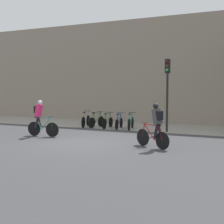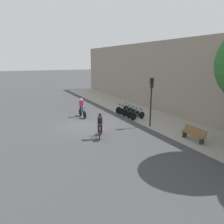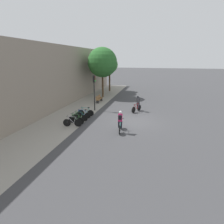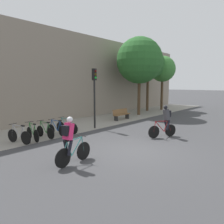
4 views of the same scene
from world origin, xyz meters
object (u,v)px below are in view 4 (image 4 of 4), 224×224
Objects in this scene: cyclist_grey at (165,120)px; parked_bike_1 at (33,133)px; parked_bike_2 at (45,131)px; parked_bike_4 at (67,127)px; traffic_light_pole at (94,88)px; cyclist_pink at (70,140)px; parked_bike_0 at (19,136)px; parked_bike_3 at (57,129)px; bench at (121,114)px.

cyclist_grey is 7.19m from parked_bike_1.
parked_bike_1 is at bearing 179.93° from parked_bike_2.
parked_bike_2 is (0.75, -0.00, -0.01)m from parked_bike_1.
parked_bike_4 is 3.19m from traffic_light_pole.
cyclist_grey is at bearing -6.39° from cyclist_pink.
cyclist_pink is 0.45× the size of traffic_light_pole.
parked_bike_0 is at bearing 87.20° from cyclist_pink.
traffic_light_pole is at bearing -4.08° from parked_bike_3.
parked_bike_4 is (-2.94, 4.95, -0.55)m from cyclist_grey.
cyclist_pink is 1.12× the size of parked_bike_1.
cyclist_grey is at bearing -119.64° from bench.
traffic_light_pole is at bearing -3.25° from parked_bike_2.
parked_bike_0 reaches higher than bench.
parked_bike_1 is at bearing 136.31° from cyclist_grey.
parked_bike_2 is (1.49, -0.00, -0.02)m from parked_bike_0.
traffic_light_pole is at bearing -2.32° from parked_bike_0.
traffic_light_pole reaches higher than parked_bike_4.
traffic_light_pole is at bearing 99.17° from cyclist_grey.
parked_bike_3 is 3.75m from traffic_light_pole.
cyclist_grey is at bearing -59.28° from parked_bike_4.
parked_bike_2 is at bearing -179.97° from parked_bike_4.
parked_bike_2 is 1.49m from parked_bike_4.
cyclist_pink is 6.17m from cyclist_grey.
traffic_light_pole reaches higher than parked_bike_0.
parked_bike_1 is 2.24m from parked_bike_4.
parked_bike_3 reaches higher than bench.
cyclist_grey reaches higher than parked_bike_0.
parked_bike_0 is 5.66m from traffic_light_pole.
parked_bike_1 is (0.74, -0.00, -0.01)m from parked_bike_0.
parked_bike_4 is 0.88× the size of bench.
bench is (6.83, 0.57, 0.10)m from parked_bike_3.
bench is (6.09, 0.57, 0.08)m from parked_bike_4.
cyclist_pink is 1.00× the size of cyclist_grey.
parked_bike_1 is 0.86× the size of bench.
cyclist_pink is at bearing -111.73° from parked_bike_2.
parked_bike_3 is 6.86m from bench.
parked_bike_4 reaches higher than parked_bike_3.
cyclist_grey is at bearing -43.69° from parked_bike_1.
cyclist_pink is 10.48m from bench.
parked_bike_3 is at bearing -0.02° from parked_bike_0.
cyclist_grey is 6.38m from bench.
traffic_light_pole reaches higher than cyclist_grey.
cyclist_grey reaches higher than parked_bike_4.
bench is at bearing 4.81° from parked_bike_3.
traffic_light_pole is (2.18, -0.21, 2.32)m from parked_bike_4.
parked_bike_4 is (1.49, 0.00, 0.02)m from parked_bike_2.
cyclist_pink is 4.63m from parked_bike_2.
parked_bike_3 is at bearing -175.19° from bench.
parked_bike_1 is at bearing 177.29° from traffic_light_pole.
cyclist_pink reaches higher than parked_bike_4.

